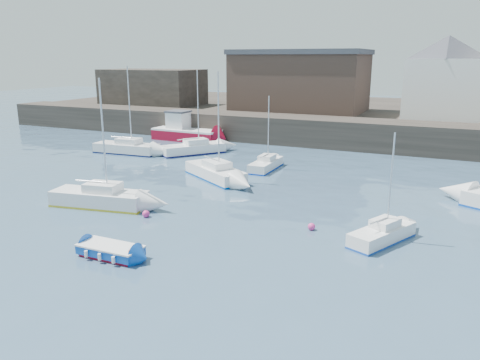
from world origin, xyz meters
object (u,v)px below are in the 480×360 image
at_px(fishing_boat, 185,131).
at_px(sailboat_a, 100,198).
at_px(sailboat_e, 127,148).
at_px(sailboat_c, 382,234).
at_px(buoy_mid, 311,230).
at_px(sailboat_h, 193,148).
at_px(blue_dinghy, 110,250).
at_px(buoy_near, 146,217).
at_px(sailboat_f, 266,164).
at_px(buoy_far, 208,169).
at_px(sailboat_b, 215,172).

distance_m(fishing_boat, sailboat_a, 25.70).
relative_size(sailboat_a, sailboat_e, 0.95).
bearing_deg(sailboat_e, sailboat_c, -26.30).
xyz_separation_m(sailboat_e, buoy_mid, (23.31, -13.30, -0.56)).
bearing_deg(sailboat_h, fishing_boat, 126.85).
bearing_deg(sailboat_h, blue_dinghy, -68.57).
bearing_deg(sailboat_e, sailboat_h, 23.26).
relative_size(sailboat_h, buoy_near, 18.64).
relative_size(sailboat_c, buoy_mid, 13.66).
relative_size(sailboat_f, buoy_far, 17.89).
height_order(sailboat_b, sailboat_e, sailboat_e).
distance_m(sailboat_a, sailboat_f, 15.49).
bearing_deg(fishing_boat, sailboat_h, -53.15).
distance_m(fishing_boat, sailboat_b, 18.92).
relative_size(blue_dinghy, sailboat_b, 0.39).
relative_size(blue_dinghy, buoy_far, 9.22).
distance_m(sailboat_a, sailboat_h, 17.91).
distance_m(sailboat_a, sailboat_b, 10.12).
bearing_deg(sailboat_c, sailboat_e, 153.70).
relative_size(fishing_boat, buoy_near, 18.83).
distance_m(sailboat_c, buoy_far, 19.67).
distance_m(sailboat_c, sailboat_h, 26.42).
relative_size(sailboat_c, buoy_near, 12.97).
relative_size(blue_dinghy, buoy_mid, 7.70).
distance_m(blue_dinghy, fishing_boat, 33.59).
bearing_deg(sailboat_a, buoy_mid, 6.70).
distance_m(buoy_near, buoy_far, 13.15).
relative_size(sailboat_b, sailboat_c, 1.46).
xyz_separation_m(sailboat_f, buoy_near, (-1.88, -14.85, -0.44)).
height_order(sailboat_a, buoy_mid, sailboat_a).
bearing_deg(sailboat_c, sailboat_b, 150.44).
bearing_deg(buoy_far, sailboat_h, 130.73).
height_order(fishing_boat, sailboat_c, sailboat_c).
height_order(blue_dinghy, sailboat_c, sailboat_c).
xyz_separation_m(sailboat_b, sailboat_h, (-6.78, 8.09, -0.01)).
bearing_deg(buoy_near, sailboat_b, 93.12).
bearing_deg(sailboat_e, sailboat_a, -57.30).
xyz_separation_m(fishing_boat, buoy_near, (12.34, -24.81, -1.06)).
relative_size(fishing_boat, sailboat_e, 0.97).
bearing_deg(sailboat_a, buoy_far, 84.44).
distance_m(sailboat_c, buoy_near, 13.76).
bearing_deg(buoy_far, sailboat_f, 23.14).
bearing_deg(sailboat_h, buoy_far, -49.27).
xyz_separation_m(sailboat_c, buoy_near, (-13.60, -2.00, -0.44)).
relative_size(sailboat_c, sailboat_f, 0.92).
distance_m(fishing_boat, sailboat_h, 8.38).
bearing_deg(blue_dinghy, buoy_mid, 44.73).
distance_m(sailboat_h, buoy_near, 19.55).
bearing_deg(fishing_boat, sailboat_f, -35.01).
relative_size(sailboat_e, sailboat_h, 1.05).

